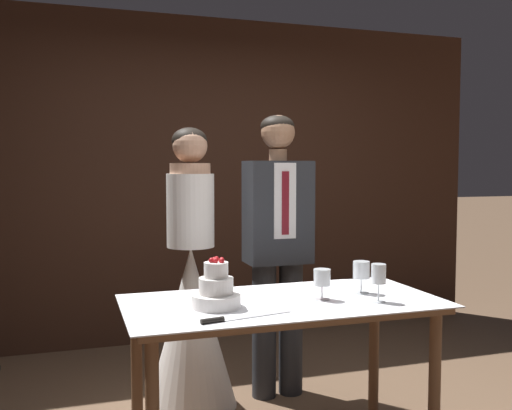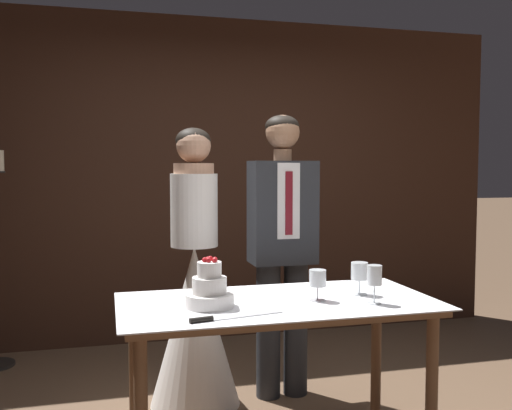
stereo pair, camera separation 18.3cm
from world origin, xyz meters
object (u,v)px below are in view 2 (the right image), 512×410
wine_glass_far (359,272)px  wine_glass_middle (374,276)px  wine_glass_near (318,280)px  bride (195,304)px  cake_table (278,321)px  cake_knife (219,318)px  tiered_cake (209,290)px  groom (282,240)px

wine_glass_far → wine_glass_middle: bearing=-94.1°
wine_glass_near → bride: 1.01m
wine_glass_near → wine_glass_middle: 0.26m
wine_glass_middle → wine_glass_far: bearing=85.9°
cake_table → wine_glass_far: bearing=2.7°
cake_knife → wine_glass_middle: 0.76m
wine_glass_near → wine_glass_far: wine_glass_far is taller
tiered_cake → wine_glass_middle: 0.76m
bride → groom: size_ratio=0.95×
wine_glass_near → tiered_cake: bearing=178.9°
cake_knife → wine_glass_near: size_ratio=2.83×
cake_table → cake_knife: 0.44m
wine_glass_near → wine_glass_middle: (0.23, -0.12, 0.03)m
wine_glass_far → bride: (-0.70, 0.79, -0.31)m
tiered_cake → bride: size_ratio=0.14×
tiered_cake → wine_glass_far: tiered_cake is taller
cake_table → wine_glass_far: (0.43, 0.02, 0.21)m
cake_table → tiered_cake: bearing=-173.7°
cake_knife → bride: 1.09m
cake_table → wine_glass_far: wine_glass_far is taller
cake_knife → wine_glass_middle: (0.75, 0.09, 0.12)m
wine_glass_far → cake_knife: bearing=-159.5°
cake_knife → bride: bearing=75.9°
cake_table → bride: (-0.27, 0.81, -0.10)m
wine_glass_far → bride: bride is taller
wine_glass_middle → bride: bearing=125.0°
wine_glass_middle → groom: bearing=98.1°
wine_glass_middle → groom: 0.99m
cake_table → cake_knife: bearing=-141.5°
cake_knife → groom: (0.61, 1.07, 0.17)m
wine_glass_middle → wine_glass_near: bearing=151.8°
cake_table → wine_glass_near: wine_glass_near is taller
tiered_cake → cake_knife: tiered_cake is taller
cake_knife → cake_table: bearing=27.5°
wine_glass_near → groom: 0.86m
cake_table → wine_glass_near: bearing=-14.2°
cake_table → cake_knife: (-0.33, -0.26, 0.10)m
wine_glass_near → wine_glass_far: bearing=15.1°
cake_knife → groom: 1.24m
wine_glass_near → wine_glass_far: (0.24, 0.07, 0.01)m
tiered_cake → groom: groom is taller
cake_table → groom: size_ratio=0.85×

